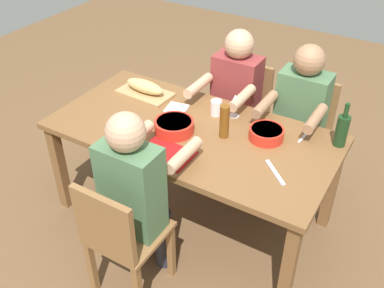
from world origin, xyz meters
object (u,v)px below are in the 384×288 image
at_px(chair_near_left, 303,128).
at_px(beer_bottle, 224,122).
at_px(chair_near_center, 242,110).
at_px(cutting_board, 145,93).
at_px(diner_near_center, 233,96).
at_px(serving_bowl_pasta, 174,126).
at_px(chair_far_center, 119,236).
at_px(wine_glass, 235,101).
at_px(wine_bottle, 342,130).
at_px(cup_near_center, 216,108).
at_px(napkin_stack, 177,109).
at_px(bread_loaf, 145,86).
at_px(diner_near_left, 299,115).
at_px(diner_far_center, 136,188).
at_px(serving_bowl_greens, 266,133).
at_px(dining_table, 192,140).

height_order(chair_near_left, beer_bottle, beer_bottle).
height_order(chair_near_center, cutting_board, chair_near_center).
distance_m(diner_near_center, serving_bowl_pasta, 0.68).
bearing_deg(beer_bottle, chair_far_center, 75.90).
bearing_deg(beer_bottle, wine_glass, -78.47).
bearing_deg(diner_near_center, wine_bottle, 162.28).
bearing_deg(beer_bottle, cup_near_center, -50.75).
xyz_separation_m(wine_glass, napkin_stack, (0.37, 0.14, -0.10)).
bearing_deg(beer_bottle, bread_loaf, -13.90).
bearing_deg(bread_loaf, cup_near_center, -178.11).
bearing_deg(chair_near_center, diner_near_center, 90.00).
bearing_deg(diner_near_left, diner_far_center, 67.10).
bearing_deg(cup_near_center, serving_bowl_greens, 167.61).
bearing_deg(serving_bowl_pasta, beer_bottle, -158.45).
height_order(diner_near_left, wine_glass, diner_near_left).
bearing_deg(serving_bowl_pasta, bread_loaf, -33.92).
bearing_deg(wine_bottle, diner_near_left, -38.10).
bearing_deg(cup_near_center, chair_far_center, 87.66).
bearing_deg(serving_bowl_pasta, chair_near_center, -95.85).
xyz_separation_m(dining_table, chair_near_left, (-0.51, -0.78, -0.18)).
relative_size(dining_table, chair_near_left, 2.17).
distance_m(serving_bowl_greens, napkin_stack, 0.66).
height_order(serving_bowl_greens, bread_loaf, bread_loaf).
bearing_deg(cutting_board, wine_bottle, -175.87).
xyz_separation_m(wine_bottle, cup_near_center, (0.81, 0.08, -0.05)).
relative_size(chair_near_left, serving_bowl_greens, 3.89).
height_order(diner_far_center, wine_bottle, diner_far_center).
height_order(serving_bowl_greens, napkin_stack, serving_bowl_greens).
distance_m(chair_near_left, chair_far_center, 1.65).
relative_size(wine_bottle, wine_glass, 1.75).
bearing_deg(napkin_stack, wine_bottle, -170.52).
relative_size(chair_far_center, napkin_stack, 6.07).
distance_m(cutting_board, bread_loaf, 0.06).
bearing_deg(chair_far_center, bread_loaf, -62.11).
height_order(diner_near_left, chair_far_center, diner_near_left).
distance_m(wine_glass, cup_near_center, 0.14).
bearing_deg(cup_near_center, wine_bottle, -174.28).
distance_m(wine_bottle, wine_glass, 0.70).
bearing_deg(diner_near_left, serving_bowl_pasta, 48.57).
bearing_deg(diner_near_left, diner_near_center, 0.00).
bearing_deg(chair_far_center, cutting_board, -62.11).
bearing_deg(wine_bottle, chair_far_center, 52.39).
xyz_separation_m(diner_far_center, cup_near_center, (-0.04, -0.84, 0.10)).
xyz_separation_m(chair_near_left, serving_bowl_greens, (0.06, 0.63, 0.30)).
xyz_separation_m(diner_near_left, serving_bowl_greens, (0.06, 0.44, 0.08)).
bearing_deg(cutting_board, beer_bottle, 166.10).
height_order(diner_near_left, diner_far_center, same).
relative_size(chair_near_center, serving_bowl_greens, 3.89).
height_order(dining_table, cutting_board, cutting_board).
bearing_deg(wine_glass, bread_loaf, 5.43).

